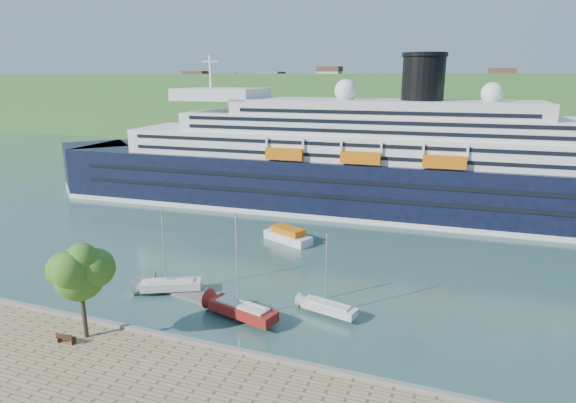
% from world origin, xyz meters
% --- Properties ---
extents(ground, '(400.00, 400.00, 0.00)m').
position_xyz_m(ground, '(0.00, 0.00, 0.00)').
color(ground, '#31574D').
rests_on(ground, ground).
extents(far_hillside, '(400.00, 50.00, 24.00)m').
position_xyz_m(far_hillside, '(0.00, 145.00, 12.00)').
color(far_hillside, '#326327').
rests_on(far_hillside, ground).
extents(quay_coping, '(220.00, 0.50, 0.30)m').
position_xyz_m(quay_coping, '(0.00, -0.20, 1.15)').
color(quay_coping, slate).
rests_on(quay_coping, promenade).
extents(cruise_ship, '(121.30, 23.05, 27.09)m').
position_xyz_m(cruise_ship, '(6.36, 50.25, 13.54)').
color(cruise_ship, black).
rests_on(cruise_ship, ground).
extents(park_bench, '(1.76, 0.85, 1.09)m').
position_xyz_m(park_bench, '(-4.58, -4.02, 1.55)').
color(park_bench, '#4C2315').
rests_on(park_bench, promenade).
extents(promenade_tree, '(5.71, 5.71, 9.47)m').
position_xyz_m(promenade_tree, '(-3.68, -2.65, 5.73)').
color(promenade_tree, '#35671B').
rests_on(promenade_tree, promenade).
extents(floating_pontoon, '(17.83, 5.95, 0.40)m').
position_xyz_m(floating_pontoon, '(-0.03, 9.29, 0.20)').
color(floating_pontoon, '#65625A').
rests_on(floating_pontoon, ground).
extents(sailboat_white_near, '(7.33, 5.02, 9.30)m').
position_xyz_m(sailboat_white_near, '(-2.90, 9.37, 4.65)').
color(sailboat_white_near, silver).
rests_on(sailboat_white_near, ground).
extents(sailboat_red, '(8.44, 4.24, 10.50)m').
position_xyz_m(sailboat_red, '(7.22, 6.48, 5.25)').
color(sailboat_red, maroon).
rests_on(sailboat_red, ground).
extents(sailboat_white_far, '(6.58, 3.15, 8.19)m').
position_xyz_m(sailboat_white_far, '(14.94, 10.37, 4.10)').
color(sailboat_white_far, silver).
rests_on(sailboat_white_far, ground).
extents(tender_launch, '(8.06, 5.51, 2.12)m').
position_xyz_m(tender_launch, '(3.32, 29.93, 1.06)').
color(tender_launch, '#D2630C').
rests_on(tender_launch, ground).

